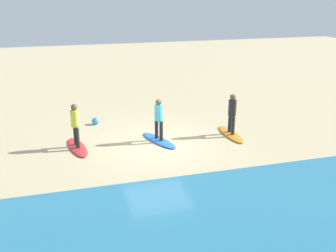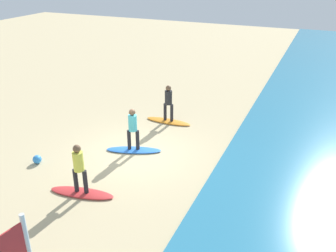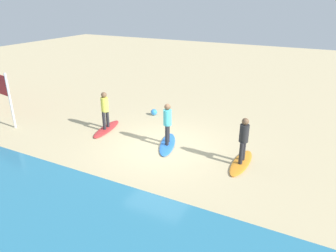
{
  "view_description": "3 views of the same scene",
  "coord_description": "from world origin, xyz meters",
  "views": [
    {
      "loc": [
        3.41,
        13.56,
        5.63
      ],
      "look_at": [
        -0.15,
        1.01,
        1.05
      ],
      "focal_mm": 41.56,
      "sensor_mm": 36.0,
      "label": 1
    },
    {
      "loc": [
        10.7,
        5.91,
        6.74
      ],
      "look_at": [
        -0.39,
        1.09,
        1.18
      ],
      "focal_mm": 39.31,
      "sensor_mm": 36.0,
      "label": 2
    },
    {
      "loc": [
        -5.33,
        9.77,
        5.47
      ],
      "look_at": [
        -0.2,
        -0.13,
        0.87
      ],
      "focal_mm": 33.58,
      "sensor_mm": 36.0,
      "label": 3
    }
  ],
  "objects": [
    {
      "name": "surfer_orange",
      "position": [
        -3.14,
        -0.09,
        1.04
      ],
      "size": [
        0.32,
        0.46,
        1.64
      ],
      "color": "#232328",
      "rests_on": "surfboard_orange"
    },
    {
      "name": "ground_plane",
      "position": [
        0.0,
        0.0,
        0.0
      ],
      "size": [
        60.0,
        60.0,
        0.0
      ],
      "primitive_type": "plane",
      "color": "#CCB789"
    },
    {
      "name": "surfer_red",
      "position": [
        3.01,
        -0.37,
        1.04
      ],
      "size": [
        0.32,
        0.46,
        1.64
      ],
      "color": "#232328",
      "rests_on": "surfboard_red"
    },
    {
      "name": "surfboard_orange",
      "position": [
        -3.14,
        -0.09,
        0.04
      ],
      "size": [
        0.56,
        2.1,
        0.09
      ],
      "primitive_type": "ellipsoid",
      "rotation": [
        0.0,
        0.0,
        1.57
      ],
      "color": "orange",
      "rests_on": "ground"
    },
    {
      "name": "surfboard_red",
      "position": [
        3.01,
        -0.37,
        0.04
      ],
      "size": [
        0.92,
        2.17,
        0.09
      ],
      "primitive_type": "ellipsoid",
      "rotation": [
        0.0,
        0.0,
        1.75
      ],
      "color": "red",
      "rests_on": "ground"
    },
    {
      "name": "beach_ball",
      "position": [
        2.06,
        -2.97,
        0.16
      ],
      "size": [
        0.31,
        0.31,
        0.31
      ],
      "primitive_type": "sphere",
      "color": "#338CE5",
      "rests_on": "ground"
    },
    {
      "name": "surfer_blue",
      "position": [
        -0.12,
        -0.22,
        1.04
      ],
      "size": [
        0.32,
        0.44,
        1.64
      ],
      "color": "#232328",
      "rests_on": "surfboard_blue"
    },
    {
      "name": "surfboard_blue",
      "position": [
        -0.12,
        -0.22,
        0.04
      ],
      "size": [
        1.24,
        2.16,
        0.09
      ],
      "primitive_type": "ellipsoid",
      "rotation": [
        0.0,
        0.0,
        1.92
      ],
      "color": "blue",
      "rests_on": "ground"
    }
  ]
}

